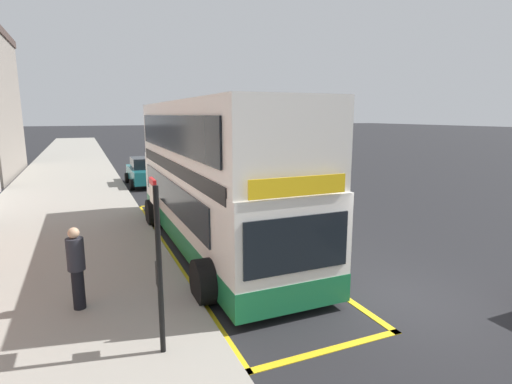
% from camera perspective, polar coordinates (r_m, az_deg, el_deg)
% --- Properties ---
extents(ground_plane, '(260.00, 260.00, 0.00)m').
position_cam_1_polar(ground_plane, '(38.75, -14.31, 4.60)').
color(ground_plane, black).
extents(pavement_near, '(6.00, 76.00, 0.14)m').
position_cam_1_polar(pavement_near, '(38.28, -24.73, 3.98)').
color(pavement_near, gray).
rests_on(pavement_near, ground).
extents(double_decker_bus, '(3.26, 10.59, 4.40)m').
position_cam_1_polar(double_decker_bus, '(12.33, -6.11, 1.74)').
color(double_decker_bus, white).
rests_on(double_decker_bus, ground).
extents(bus_bay_markings, '(3.17, 12.90, 0.01)m').
position_cam_1_polar(bus_bay_markings, '(12.85, -5.79, -7.33)').
color(bus_bay_markings, gold).
rests_on(bus_bay_markings, ground).
extents(bus_stop_sign, '(0.09, 0.51, 2.88)m').
position_cam_1_polar(bus_stop_sign, '(6.70, -13.76, -8.60)').
color(bus_stop_sign, black).
rests_on(bus_stop_sign, pavement_near).
extents(parked_car_teal_across, '(2.09, 4.20, 1.62)m').
position_cam_1_polar(parked_car_teal_across, '(24.06, -15.39, 2.82)').
color(parked_car_teal_across, '#196066').
rests_on(parked_car_teal_across, ground).
extents(pedestrian_waiting_near_sign, '(0.34, 0.34, 1.70)m').
position_cam_1_polar(pedestrian_waiting_near_sign, '(8.89, -24.15, -9.45)').
color(pedestrian_waiting_near_sign, black).
rests_on(pedestrian_waiting_near_sign, pavement_near).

